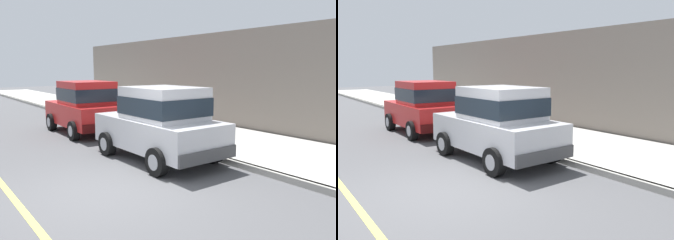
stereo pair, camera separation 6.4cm
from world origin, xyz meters
The scene contains 8 objects.
ground_plane centered at (0.00, 0.00, 0.00)m, with size 80.00×80.00×0.00m, color #4C4C4F.
curb centered at (3.20, 0.00, 0.07)m, with size 0.16×64.00×0.14m, color gray.
sidewalk centered at (5.00, 0.00, 0.07)m, with size 3.60×64.00×0.14m, color #A8A59E.
lane_centre_line centered at (-1.60, 0.00, 0.00)m, with size 0.12×57.60×0.01m, color #E0D64C.
car_silver_hatchback centered at (2.09, 1.28, 0.98)m, with size 2.00×3.83×1.88m.
car_red_hatchback centered at (2.08, 5.95, 0.98)m, with size 2.00×3.82×1.88m.
dog_black centered at (4.40, 3.34, 0.43)m, with size 0.70×0.41×0.49m.
building_facade centered at (7.10, 5.53, 1.87)m, with size 0.50×20.00×3.73m, color slate.
Camera 2 is at (-2.84, -5.75, 2.34)m, focal length 36.61 mm.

